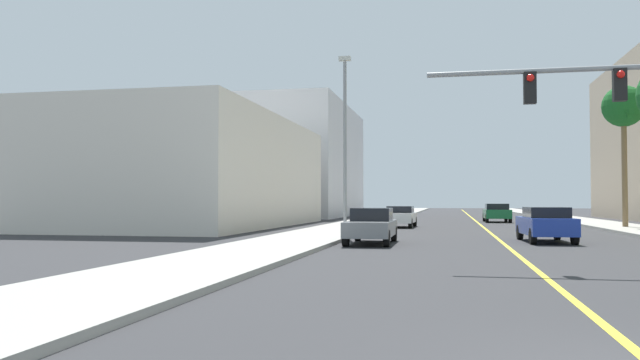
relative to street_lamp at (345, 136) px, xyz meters
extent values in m
plane|color=#2D2D30|center=(6.93, 19.12, -4.78)|extent=(192.00, 192.00, 0.00)
cube|color=#9E9B93|center=(-1.36, 19.12, -4.70)|extent=(3.72, 168.00, 0.15)
cube|color=#9E9B93|center=(15.23, 19.12, -4.70)|extent=(3.72, 168.00, 0.15)
cube|color=yellow|center=(6.93, 19.12, -4.77)|extent=(0.16, 144.00, 0.01)
cube|color=silver|center=(-12.14, 10.67, -1.19)|extent=(12.65, 23.99, 7.18)
cube|color=silver|center=(-11.24, 37.46, 1.16)|extent=(10.84, 23.15, 11.87)
cylinder|color=gray|center=(9.01, -11.88, 0.38)|extent=(9.50, 0.14, 0.14)
cube|color=black|center=(9.17, -11.88, -0.07)|extent=(0.32, 0.24, 0.84)
sphere|color=red|center=(9.17, -12.02, 0.18)|extent=(0.20, 0.20, 0.20)
cube|color=black|center=(6.95, -11.88, -0.07)|extent=(0.32, 0.24, 0.84)
sphere|color=red|center=(6.95, -12.02, 0.18)|extent=(0.20, 0.20, 0.20)
cylinder|color=gray|center=(0.00, 0.00, -0.55)|extent=(0.16, 0.16, 8.15)
cube|color=beige|center=(0.00, 0.00, 3.67)|extent=(0.56, 0.28, 0.20)
cylinder|color=brown|center=(15.14, 11.45, -1.00)|extent=(0.32, 0.32, 7.26)
sphere|color=#195B23|center=(15.14, 11.45, 2.64)|extent=(2.50, 2.50, 2.50)
cone|color=#195B23|center=(15.88, 11.38, 2.44)|extent=(0.51, 1.03, 1.23)
cone|color=#195B23|center=(15.37, 12.16, 2.44)|extent=(1.24, 0.75, 1.13)
cone|color=#195B23|center=(14.50, 11.84, 2.44)|extent=(0.91, 1.14, 1.23)
cone|color=#195B23|center=(14.61, 10.92, 2.44)|extent=(1.18, 1.19, 1.34)
cone|color=#195B23|center=(15.44, 10.76, 2.44)|extent=(1.45, 0.95, 1.34)
cube|color=#1E389E|center=(8.71, -1.89, -4.11)|extent=(1.97, 4.34, 0.70)
cube|color=black|center=(8.72, -2.06, -3.55)|extent=(1.66, 2.23, 0.43)
cylinder|color=black|center=(7.85, -0.35, -4.46)|extent=(0.25, 0.65, 0.64)
cylinder|color=black|center=(9.41, -0.27, -4.46)|extent=(0.25, 0.65, 0.64)
cylinder|color=black|center=(8.01, -3.50, -4.46)|extent=(0.25, 0.65, 0.64)
cylinder|color=black|center=(9.57, -3.42, -4.46)|extent=(0.25, 0.65, 0.64)
cube|color=#196638|center=(8.46, 22.56, -4.12)|extent=(1.98, 4.47, 0.68)
cube|color=black|center=(8.46, 22.42, -3.54)|extent=(1.72, 2.13, 0.46)
cylinder|color=black|center=(7.58, 24.22, -4.46)|extent=(0.23, 0.64, 0.64)
cylinder|color=black|center=(9.31, 24.24, -4.46)|extent=(0.23, 0.64, 0.64)
cylinder|color=black|center=(7.62, 20.88, -4.46)|extent=(0.23, 0.64, 0.64)
cylinder|color=black|center=(9.35, 20.90, -4.46)|extent=(0.23, 0.64, 0.64)
cube|color=white|center=(1.70, 11.25, -4.15)|extent=(1.93, 4.26, 0.61)
cube|color=black|center=(1.71, 11.46, -3.64)|extent=(1.64, 1.84, 0.43)
cylinder|color=black|center=(2.45, 9.67, -4.46)|extent=(0.24, 0.65, 0.64)
cylinder|color=black|center=(0.85, 9.72, -4.46)|extent=(0.24, 0.65, 0.64)
cylinder|color=black|center=(2.55, 12.77, -4.46)|extent=(0.24, 0.65, 0.64)
cylinder|color=black|center=(0.95, 12.82, -4.46)|extent=(0.24, 0.65, 0.64)
cube|color=slate|center=(1.78, -4.36, -4.16)|extent=(1.77, 4.46, 0.59)
cube|color=black|center=(1.78, -4.07, -3.62)|extent=(1.54, 1.91, 0.51)
cylinder|color=black|center=(2.56, -6.03, -4.46)|extent=(0.23, 0.64, 0.64)
cylinder|color=black|center=(1.03, -6.04, -4.46)|extent=(0.23, 0.64, 0.64)
cylinder|color=black|center=(2.53, -2.68, -4.46)|extent=(0.23, 0.64, 0.64)
cylinder|color=black|center=(1.00, -2.69, -4.46)|extent=(0.23, 0.64, 0.64)
camera|label=1|loc=(4.87, -29.27, -3.06)|focal=35.36mm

